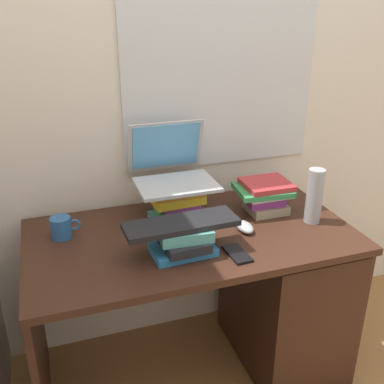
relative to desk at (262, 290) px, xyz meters
name	(u,v)px	position (x,y,z in m)	size (l,w,h in m)	color
ground_plane	(191,370)	(-0.33, 0.03, -0.40)	(6.00, 6.00, 0.00)	olive
wall_back	(163,75)	(-0.32, 0.42, 0.90)	(6.00, 0.06, 2.60)	silver
desk	(262,290)	(0.00, 0.00, 0.00)	(1.31, 0.70, 0.73)	#381E14
book_stack_tall	(176,202)	(-0.35, 0.17, 0.41)	(0.23, 0.19, 0.15)	teal
book_stack_keyboard_riser	(183,240)	(-0.40, -0.11, 0.38)	(0.24, 0.19, 0.11)	#2672B2
book_stack_side	(265,195)	(0.05, 0.12, 0.41)	(0.25, 0.21, 0.14)	gray
laptop	(172,168)	(-0.34, 0.24, 0.54)	(0.33, 0.31, 0.24)	#B7BABF
keyboard	(181,224)	(-0.41, -0.10, 0.45)	(0.42, 0.14, 0.02)	black
computer_mouse	(245,227)	(-0.11, -0.03, 0.35)	(0.06, 0.10, 0.04)	#A5A8AD
mug	(61,228)	(-0.82, 0.16, 0.38)	(0.12, 0.08, 0.09)	#265999
water_bottle	(314,196)	(0.19, -0.04, 0.45)	(0.07, 0.07, 0.24)	#999EA5
cell_phone	(237,254)	(-0.22, -0.19, 0.34)	(0.07, 0.14, 0.01)	black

